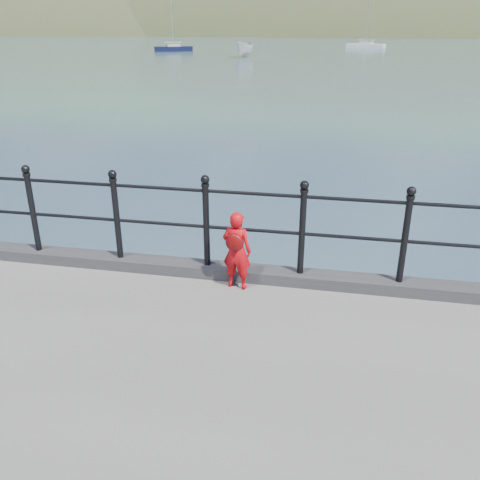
% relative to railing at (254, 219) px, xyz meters
% --- Properties ---
extents(ground, '(600.00, 600.00, 0.00)m').
position_rel_railing_xyz_m(ground, '(-0.00, 0.15, -1.82)').
color(ground, '#2D4251').
rests_on(ground, ground).
extents(kerb, '(60.00, 0.30, 0.15)m').
position_rel_railing_xyz_m(kerb, '(-0.00, -0.00, -0.75)').
color(kerb, '#28282B').
rests_on(kerb, quay).
extents(railing, '(18.11, 0.11, 1.20)m').
position_rel_railing_xyz_m(railing, '(0.00, 0.00, 0.00)').
color(railing, black).
rests_on(railing, kerb).
extents(far_shore, '(830.00, 200.00, 156.00)m').
position_rel_railing_xyz_m(far_shore, '(38.34, 239.56, -24.39)').
color(far_shore, '#333A21').
rests_on(far_shore, ground).
extents(child, '(0.40, 0.33, 0.99)m').
position_rel_railing_xyz_m(child, '(-0.16, -0.26, -0.32)').
color(child, red).
rests_on(child, quay).
extents(launch_white, '(2.28, 5.12, 1.92)m').
position_rel_railing_xyz_m(launch_white, '(-11.53, 60.15, -0.86)').
color(launch_white, silver).
rests_on(launch_white, ground).
extents(sailboat_deep, '(6.64, 3.69, 9.38)m').
position_rel_railing_xyz_m(sailboat_deep, '(4.11, 88.85, -1.48)').
color(sailboat_deep, silver).
rests_on(sailboat_deep, ground).
extents(sailboat_left, '(5.71, 4.23, 8.00)m').
position_rel_railing_xyz_m(sailboat_left, '(-24.77, 72.72, -1.48)').
color(sailboat_left, black).
rests_on(sailboat_left, ground).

